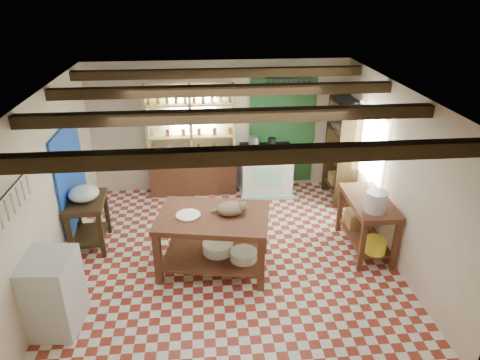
{
  "coord_description": "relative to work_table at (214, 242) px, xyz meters",
  "views": [
    {
      "loc": [
        -0.34,
        -5.55,
        3.97
      ],
      "look_at": [
        0.2,
        0.3,
        1.18
      ],
      "focal_mm": 32.0,
      "sensor_mm": 36.0,
      "label": 1
    }
  ],
  "objects": [
    {
      "name": "floor",
      "position": [
        0.23,
        0.23,
        -0.46
      ],
      "size": [
        5.0,
        5.0,
        0.02
      ],
      "primitive_type": "cube",
      "color": "#9B3122",
      "rests_on": "ground"
    },
    {
      "name": "ceiling",
      "position": [
        0.23,
        0.23,
        2.15
      ],
      "size": [
        5.0,
        5.0,
        0.02
      ],
      "primitive_type": "cube",
      "color": "#4E4F53",
      "rests_on": "wall_back"
    },
    {
      "name": "wall_back",
      "position": [
        0.23,
        2.73,
        0.85
      ],
      "size": [
        5.0,
        0.04,
        2.6
      ],
      "primitive_type": "cube",
      "color": "beige",
      "rests_on": "floor"
    },
    {
      "name": "wall_front",
      "position": [
        0.23,
        -2.27,
        0.85
      ],
      "size": [
        5.0,
        0.04,
        2.6
      ],
      "primitive_type": "cube",
      "color": "beige",
      "rests_on": "floor"
    },
    {
      "name": "wall_left",
      "position": [
        -2.27,
        0.23,
        0.85
      ],
      "size": [
        0.04,
        5.0,
        2.6
      ],
      "primitive_type": "cube",
      "color": "beige",
      "rests_on": "floor"
    },
    {
      "name": "wall_right",
      "position": [
        2.73,
        0.23,
        0.85
      ],
      "size": [
        0.04,
        5.0,
        2.6
      ],
      "primitive_type": "cube",
      "color": "beige",
      "rests_on": "floor"
    },
    {
      "name": "ceiling_beams",
      "position": [
        0.23,
        0.23,
        2.03
      ],
      "size": [
        5.0,
        3.8,
        0.15
      ],
      "primitive_type": "cube",
      "color": "#382713",
      "rests_on": "ceiling"
    },
    {
      "name": "blue_wall_patch",
      "position": [
        -2.24,
        1.13,
        0.65
      ],
      "size": [
        0.04,
        1.4,
        1.6
      ],
      "primitive_type": "cube",
      "color": "#1743B1",
      "rests_on": "wall_left"
    },
    {
      "name": "green_wall_patch",
      "position": [
        1.48,
        2.7,
        0.8
      ],
      "size": [
        1.3,
        0.04,
        2.3
      ],
      "primitive_type": "cube",
      "color": "#1F4E24",
      "rests_on": "wall_back"
    },
    {
      "name": "window_back",
      "position": [
        -0.27,
        2.71,
        1.25
      ],
      "size": [
        0.9,
        0.02,
        0.8
      ],
      "primitive_type": "cube",
      "color": "silver",
      "rests_on": "wall_back"
    },
    {
      "name": "window_right",
      "position": [
        2.71,
        1.23,
        0.95
      ],
      "size": [
        0.02,
        1.3,
        1.2
      ],
      "primitive_type": "cube",
      "color": "silver",
      "rests_on": "wall_right"
    },
    {
      "name": "utensil_rail",
      "position": [
        -2.21,
        -0.97,
        1.33
      ],
      "size": [
        0.06,
        0.9,
        0.28
      ],
      "primitive_type": "cube",
      "color": "black",
      "rests_on": "wall_left"
    },
    {
      "name": "pot_rack",
      "position": [
        1.48,
        2.28,
        1.73
      ],
      "size": [
        0.86,
        0.12,
        0.36
      ],
      "primitive_type": "cube",
      "color": "black",
      "rests_on": "ceiling"
    },
    {
      "name": "shelving_unit",
      "position": [
        -0.32,
        2.54,
        0.65
      ],
      "size": [
        1.7,
        0.34,
        2.2
      ],
      "primitive_type": "cube",
      "color": "#D4BB7A",
      "rests_on": "floor"
    },
    {
      "name": "tall_rack",
      "position": [
        2.51,
        2.03,
        0.55
      ],
      "size": [
        0.4,
        0.86,
        2.0
      ],
      "primitive_type": "cube",
      "color": "#382713",
      "rests_on": "floor"
    },
    {
      "name": "work_table",
      "position": [
        0.0,
        0.0,
        0.0
      ],
      "size": [
        1.75,
        1.33,
        0.9
      ],
      "primitive_type": "cube",
      "rotation": [
        0.0,
        0.0,
        -0.19
      ],
      "color": "brown",
      "rests_on": "floor"
    },
    {
      "name": "stove",
      "position": [
        1.13,
        2.38,
        0.04
      ],
      "size": [
        1.01,
        0.68,
        0.98
      ],
      "primitive_type": "cube",
      "rotation": [
        0.0,
        0.0,
        -0.01
      ],
      "color": "silver",
      "rests_on": "floor"
    },
    {
      "name": "prep_table",
      "position": [
        -1.97,
        0.76,
        -0.03
      ],
      "size": [
        0.62,
        0.86,
        0.84
      ],
      "primitive_type": "cube",
      "rotation": [
        0.0,
        0.0,
        0.07
      ],
      "color": "#382713",
      "rests_on": "floor"
    },
    {
      "name": "white_cabinet",
      "position": [
        -1.99,
        -1.02,
        0.05
      ],
      "size": [
        0.61,
        0.71,
        1.0
      ],
      "primitive_type": "cube",
      "rotation": [
        0.0,
        0.0,
        -0.08
      ],
      "color": "silver",
      "rests_on": "floor"
    },
    {
      "name": "right_counter",
      "position": [
        2.41,
        0.27,
        -0.01
      ],
      "size": [
        0.64,
        1.25,
        0.89
      ],
      "primitive_type": "cube",
      "rotation": [
        0.0,
        0.0,
        -0.02
      ],
      "color": "brown",
      "rests_on": "floor"
    },
    {
      "name": "cat",
      "position": [
        0.25,
        0.0,
        0.54
      ],
      "size": [
        0.4,
        0.31,
        0.18
      ],
      "primitive_type": "ellipsoid",
      "rotation": [
        0.0,
        0.0,
        -0.01
      ],
      "color": "#997F59",
      "rests_on": "work_table"
    },
    {
      "name": "steel_tray",
      "position": [
        -0.35,
        0.02,
        0.46
      ],
      "size": [
        0.41,
        0.41,
        0.02
      ],
      "primitive_type": "cylinder",
      "rotation": [
        0.0,
        0.0,
        -0.19
      ],
      "color": "#B7B6BF",
      "rests_on": "work_table"
    },
    {
      "name": "basin_large",
      "position": [
        0.06,
        0.04,
        -0.13
      ],
      "size": [
        0.53,
        0.53,
        0.16
      ],
      "primitive_type": "cylinder",
      "rotation": [
        0.0,
        0.0,
        -0.19
      ],
      "color": "silver",
      "rests_on": "work_table"
    },
    {
      "name": "basin_small",
      "position": [
        0.42,
        -0.18,
        -0.14
      ],
      "size": [
        0.46,
        0.46,
        0.14
      ],
      "primitive_type": "cylinder",
      "rotation": [
        0.0,
        0.0,
        -0.19
      ],
      "color": "silver",
      "rests_on": "work_table"
    },
    {
      "name": "kettle_left",
      "position": [
        0.88,
        2.38,
        0.65
      ],
      "size": [
        0.2,
        0.2,
        0.23
      ],
      "primitive_type": "cylinder",
      "rotation": [
        0.0,
        0.0,
        -0.01
      ],
      "color": "#B7B6BF",
      "rests_on": "stove"
    },
    {
      "name": "kettle_right",
      "position": [
        1.23,
        2.38,
        0.63
      ],
      "size": [
        0.15,
        0.15,
        0.19
      ],
      "primitive_type": "cylinder",
      "rotation": [
        0.0,
        0.0,
        -0.01
      ],
      "color": "black",
      "rests_on": "stove"
    },
    {
      "name": "enamel_bowl",
      "position": [
        -1.97,
        0.76,
        0.51
      ],
      "size": [
        0.49,
        0.49,
        0.23
      ],
      "primitive_type": "ellipsoid",
      "rotation": [
        0.0,
        0.0,
        0.07
      ],
      "color": "silver",
      "rests_on": "prep_table"
    },
    {
      "name": "white_bucket",
      "position": [
        2.36,
        -0.08,
        0.59
      ],
      "size": [
        0.31,
        0.31,
        0.31
      ],
      "primitive_type": "cylinder",
      "rotation": [
        0.0,
        0.0,
        -0.02
      ],
      "color": "silver",
      "rests_on": "right_counter"
    },
    {
      "name": "wicker_basket",
      "position": [
        2.42,
        0.57,
        -0.08
      ],
      "size": [
        0.4,
        0.32,
        0.27
      ],
      "primitive_type": "cube",
      "rotation": [
        0.0,
        0.0,
        -0.02
      ],
      "color": "olive",
      "rests_on": "right_counter"
    },
    {
      "name": "yellow_tub",
      "position": [
        2.4,
        -0.18,
        -0.1
      ],
      "size": [
        0.32,
        0.32,
        0.23
      ],
      "primitive_type": "cylinder",
      "rotation": [
        0.0,
        0.0,
        -0.02
      ],
      "color": "yellow",
      "rests_on": "right_counter"
    }
  ]
}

